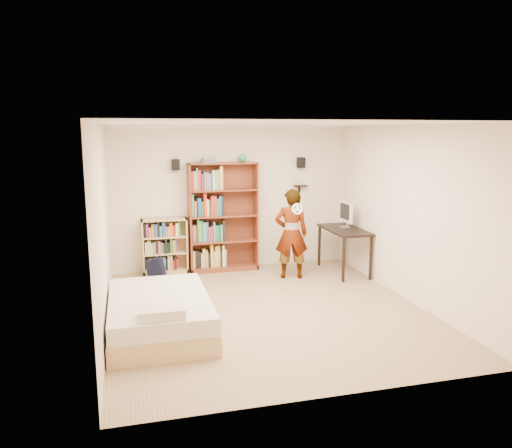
{
  "coord_description": "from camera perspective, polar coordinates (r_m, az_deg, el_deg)",
  "views": [
    {
      "loc": [
        -1.92,
        -6.72,
        2.6
      ],
      "look_at": [
        -0.02,
        0.6,
        1.19
      ],
      "focal_mm": 35.0,
      "sensor_mm": 36.0,
      "label": 1
    }
  ],
  "objects": [
    {
      "name": "low_bookshelf",
      "position": [
        9.33,
        -10.37,
        -2.52
      ],
      "size": [
        0.82,
        0.31,
        1.03
      ],
      "primitive_type": null,
      "color": "tan",
      "rests_on": "ground"
    },
    {
      "name": "computer_desk",
      "position": [
        9.41,
        10.01,
        -3.01
      ],
      "size": [
        0.61,
        1.22,
        0.83
      ],
      "primitive_type": null,
      "color": "black",
      "rests_on": "ground"
    },
    {
      "name": "crown_molding",
      "position": [
        6.99,
        1.39,
        11.16
      ],
      "size": [
        4.5,
        5.0,
        0.06
      ],
      "color": "white",
      "rests_on": "room_shell"
    },
    {
      "name": "navy_bag",
      "position": [
        8.92,
        -11.36,
        -5.15
      ],
      "size": [
        0.37,
        0.31,
        0.42
      ],
      "primitive_type": null,
      "rotation": [
        0.0,
        0.0,
        -0.43
      ],
      "color": "black",
      "rests_on": "ground"
    },
    {
      "name": "person",
      "position": [
        8.86,
        4.05,
        -1.13
      ],
      "size": [
        0.66,
        0.5,
        1.61
      ],
      "primitive_type": "imported",
      "rotation": [
        0.0,
        0.0,
        2.93
      ],
      "color": "black",
      "rests_on": "ground"
    },
    {
      "name": "imac",
      "position": [
        9.41,
        10.13,
        1.08
      ],
      "size": [
        0.15,
        0.49,
        0.48
      ],
      "primitive_type": null,
      "rotation": [
        0.0,
        0.0,
        -0.12
      ],
      "color": "silver",
      "rests_on": "computer_desk"
    },
    {
      "name": "daybed",
      "position": [
        6.76,
        -10.98,
        -9.55
      ],
      "size": [
        1.3,
        2.0,
        0.59
      ],
      "primitive_type": null,
      "color": "beige",
      "rests_on": "ground"
    },
    {
      "name": "wii_wheel",
      "position": [
        8.5,
        4.74,
        1.73
      ],
      "size": [
        0.2,
        0.07,
        0.2
      ],
      "primitive_type": "torus",
      "rotation": [
        1.36,
        0.0,
        0.0
      ],
      "color": "silver",
      "rests_on": "person"
    },
    {
      "name": "speaker_right",
      "position": [
        9.71,
        5.17,
        7.0
      ],
      "size": [
        0.14,
        0.12,
        0.2
      ],
      "primitive_type": "cube",
      "color": "black",
      "rests_on": "room_shell"
    },
    {
      "name": "speaker_left",
      "position": [
        9.18,
        -9.18,
        6.71
      ],
      "size": [
        0.14,
        0.12,
        0.2
      ],
      "primitive_type": "cube",
      "color": "black",
      "rests_on": "room_shell"
    },
    {
      "name": "ground",
      "position": [
        7.46,
        1.3,
        -9.82
      ],
      "size": [
        4.5,
        5.0,
        0.01
      ],
      "primitive_type": "cube",
      "color": "tan",
      "rests_on": "ground"
    },
    {
      "name": "room_shell",
      "position": [
        7.04,
        1.36,
        3.74
      ],
      "size": [
        4.52,
        5.02,
        2.71
      ],
      "color": "silver",
      "rests_on": "ground"
    },
    {
      "name": "tall_bookshelf",
      "position": [
        9.33,
        -3.77,
        0.79
      ],
      "size": [
        1.28,
        0.37,
        2.03
      ],
      "primitive_type": null,
      "color": "brown",
      "rests_on": "ground"
    },
    {
      "name": "wall_shelf",
      "position": [
        9.76,
        5.11,
        4.37
      ],
      "size": [
        0.25,
        0.16,
        0.02
      ],
      "primitive_type": "cube",
      "color": "black",
      "rests_on": "room_shell"
    }
  ]
}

